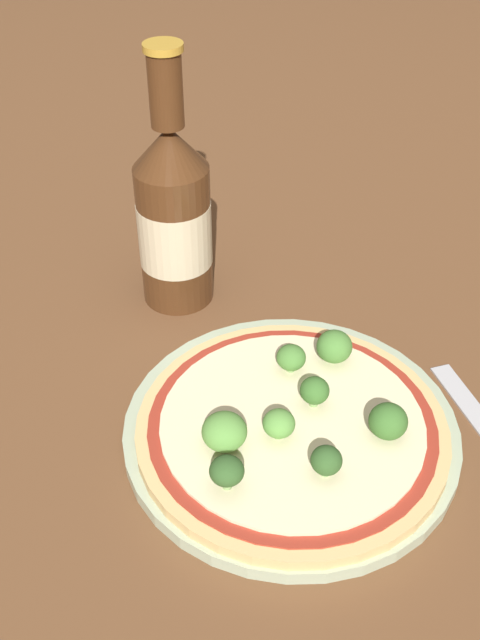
% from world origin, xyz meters
% --- Properties ---
extents(ground_plane, '(3.00, 3.00, 0.00)m').
position_xyz_m(ground_plane, '(0.00, 0.00, 0.00)').
color(ground_plane, brown).
extents(plate, '(0.27, 0.27, 0.01)m').
position_xyz_m(plate, '(-0.02, 0.01, 0.01)').
color(plate, '#A3B293').
rests_on(plate, ground_plane).
extents(pizza, '(0.24, 0.24, 0.01)m').
position_xyz_m(pizza, '(-0.02, 0.00, 0.02)').
color(pizza, tan).
rests_on(pizza, plate).
extents(broccoli_floret_0, '(0.03, 0.03, 0.03)m').
position_xyz_m(broccoli_floret_0, '(-0.07, -0.03, 0.04)').
color(broccoli_floret_0, '#7A9E5B').
rests_on(broccoli_floret_0, pizza).
extents(broccoli_floret_1, '(0.02, 0.02, 0.03)m').
position_xyz_m(broccoli_floret_1, '(-0.00, 0.02, 0.04)').
color(broccoli_floret_1, '#7A9E5B').
rests_on(broccoli_floret_1, pizza).
extents(broccoli_floret_2, '(0.02, 0.02, 0.03)m').
position_xyz_m(broccoli_floret_2, '(-0.06, -0.07, 0.04)').
color(broccoli_floret_2, '#7A9E5B').
rests_on(broccoli_floret_2, pizza).
extents(broccoli_floret_3, '(0.02, 0.02, 0.02)m').
position_xyz_m(broccoli_floret_3, '(-0.02, 0.06, 0.04)').
color(broccoli_floret_3, '#7A9E5B').
rests_on(broccoli_floret_3, pizza).
extents(broccoli_floret_4, '(0.03, 0.03, 0.03)m').
position_xyz_m(broccoli_floret_4, '(0.05, -0.01, 0.04)').
color(broccoli_floret_4, '#7A9E5B').
rests_on(broccoli_floret_4, pizza).
extents(broccoli_floret_5, '(0.03, 0.03, 0.03)m').
position_xyz_m(broccoli_floret_5, '(0.02, 0.07, 0.04)').
color(broccoli_floret_5, '#7A9E5B').
rests_on(broccoli_floret_5, pizza).
extents(broccoli_floret_6, '(0.02, 0.02, 0.02)m').
position_xyz_m(broccoli_floret_6, '(0.01, -0.05, 0.04)').
color(broccoli_floret_6, '#7A9E5B').
rests_on(broccoli_floret_6, pizza).
extents(broccoli_floret_7, '(0.02, 0.02, 0.02)m').
position_xyz_m(broccoli_floret_7, '(-0.03, -0.02, 0.04)').
color(broccoli_floret_7, '#7A9E5B').
rests_on(broccoli_floret_7, pizza).
extents(beer_bottle, '(0.07, 0.07, 0.25)m').
position_xyz_m(beer_bottle, '(-0.13, 0.19, 0.09)').
color(beer_bottle, '#472814').
rests_on(beer_bottle, ground_plane).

